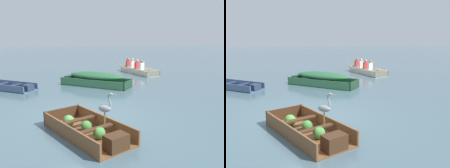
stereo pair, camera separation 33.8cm
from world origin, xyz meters
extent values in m
plane|color=#47606B|center=(0.00, 0.00, 0.00)|extent=(80.00, 80.00, 0.00)
cube|color=brown|center=(-0.07, -1.43, 0.02)|extent=(2.42, 2.98, 0.04)
cube|color=brown|center=(0.43, -1.14, 0.20)|extent=(1.44, 2.40, 0.40)
cube|color=brown|center=(-0.56, -1.72, 0.20)|extent=(1.44, 2.40, 0.40)
cube|color=#3F2716|center=(-0.75, -0.26, 0.20)|extent=(1.05, 0.64, 0.40)
cube|color=#3F2716|center=(0.54, -2.47, 0.22)|extent=(0.64, 0.58, 0.36)
cube|color=#3F2716|center=(0.14, -1.79, 0.30)|extent=(1.02, 0.69, 0.04)
cube|color=#3F2716|center=(-0.27, -1.07, 0.30)|extent=(1.02, 0.69, 0.04)
sphere|color=#4C9342|center=(0.22, -1.82, 0.20)|extent=(0.31, 0.31, 0.31)
sphere|color=#428438|center=(-0.08, -1.28, 0.19)|extent=(0.29, 0.29, 0.29)
sphere|color=#4C9342|center=(-0.56, -0.84, 0.20)|extent=(0.33, 0.33, 0.33)
cube|color=#475B7F|center=(-3.48, 4.53, 0.02)|extent=(2.84, 2.27, 0.04)
cube|color=#475B7F|center=(-3.24, 4.93, 0.16)|extent=(2.35, 1.48, 0.32)
cube|color=#475B7F|center=(-3.73, 4.14, 0.16)|extent=(2.35, 1.48, 0.32)
cube|color=#273246|center=(-2.47, 3.91, 0.17)|extent=(0.54, 0.57, 0.29)
cube|color=#273246|center=(-3.13, 4.32, 0.24)|extent=(0.60, 0.83, 0.04)
cube|color=#273246|center=(-3.83, 4.75, 0.24)|extent=(0.60, 0.83, 0.04)
cube|color=#387047|center=(0.71, 4.71, 0.02)|extent=(3.57, 2.87, 0.04)
cube|color=#387047|center=(0.42, 4.27, 0.20)|extent=(2.99, 2.00, 0.39)
cube|color=#387047|center=(1.00, 5.15, 0.20)|extent=(2.99, 2.00, 0.39)
cube|color=#1E3D27|center=(2.17, 3.75, 0.20)|extent=(0.65, 0.95, 0.39)
cube|color=#1E3D27|center=(-0.62, 5.59, 0.22)|extent=(0.57, 0.61, 0.35)
cube|color=#1E3D27|center=(0.27, 5.01, 0.30)|extent=(0.69, 0.92, 0.04)
cube|color=#1E3D27|center=(1.15, 4.42, 0.30)|extent=(0.69, 0.92, 0.04)
ellipsoid|color=#286038|center=(0.71, 4.71, 0.50)|extent=(3.00, 2.48, 0.37)
cube|color=beige|center=(3.85, 8.07, 0.02)|extent=(2.01, 3.16, 0.04)
cube|color=beige|center=(3.42, 7.91, 0.17)|extent=(1.14, 2.82, 0.35)
cube|color=beige|center=(4.29, 8.24, 0.17)|extent=(1.14, 2.82, 0.35)
cube|color=gray|center=(4.39, 6.70, 0.17)|extent=(0.93, 0.40, 0.35)
cube|color=gray|center=(3.37, 9.31, 0.19)|extent=(0.54, 0.50, 0.31)
cube|color=gray|center=(3.69, 8.49, 0.26)|extent=(0.88, 0.47, 0.04)
cube|color=gray|center=(4.02, 7.65, 0.26)|extent=(0.88, 0.47, 0.04)
cube|color=white|center=(3.95, 7.83, 0.50)|extent=(0.33, 0.27, 0.44)
sphere|color=#9E7051|center=(3.95, 7.83, 0.82)|extent=(0.18, 0.18, 0.18)
cube|color=red|center=(3.76, 8.32, 0.50)|extent=(0.33, 0.27, 0.44)
sphere|color=tan|center=(3.76, 8.32, 0.82)|extent=(0.18, 0.18, 0.18)
cube|color=white|center=(3.57, 8.81, 0.50)|extent=(0.33, 0.27, 0.44)
sphere|color=beige|center=(3.57, 8.81, 0.82)|extent=(0.18, 0.18, 0.18)
cube|color=red|center=(3.37, 9.30, 0.50)|extent=(0.33, 0.27, 0.44)
sphere|color=#9E7051|center=(3.37, 9.30, 0.82)|extent=(0.18, 0.18, 0.18)
cylinder|color=tan|center=(2.83, 8.52, 0.40)|extent=(0.61, 0.27, 0.55)
cylinder|color=tan|center=(4.30, 9.10, 0.40)|extent=(0.61, 0.27, 0.55)
cylinder|color=olive|center=(0.37, -1.84, 0.58)|extent=(0.02, 0.02, 0.35)
cylinder|color=olive|center=(0.34, -1.90, 0.58)|extent=(0.02, 0.02, 0.35)
ellipsoid|color=#93999E|center=(0.35, -1.87, 0.84)|extent=(0.35, 0.26, 0.18)
cylinder|color=#93999E|center=(0.46, -1.92, 1.06)|extent=(0.12, 0.09, 0.28)
ellipsoid|color=#93999E|center=(0.50, -1.94, 1.21)|extent=(0.13, 0.10, 0.06)
cone|color=gold|center=(0.57, -1.97, 1.21)|extent=(0.10, 0.06, 0.02)
camera|label=1|loc=(-0.34, -7.65, 2.67)|focal=40.00mm
camera|label=2|loc=(-0.01, -7.69, 2.67)|focal=40.00mm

